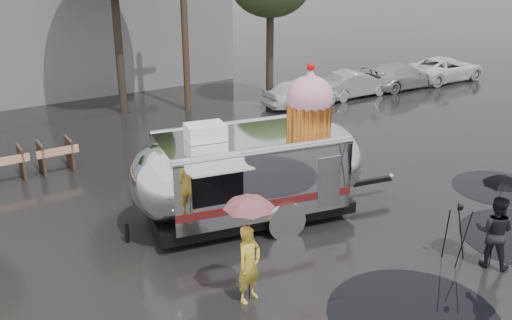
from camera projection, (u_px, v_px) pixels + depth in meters
ground at (358, 278)px, 13.30m from camera, size 120.00×120.00×0.00m
puddles at (399, 289)px, 12.88m from camera, size 15.75×10.59×0.01m
barricade_row at (6, 164)px, 18.32m from camera, size 4.30×0.80×1.00m
parked_cars at (384, 77)px, 28.32m from camera, size 13.20×1.90×1.50m
airstream_trailer at (253, 168)px, 15.47m from camera, size 7.69×3.41×4.19m
person_left at (249, 264)px, 12.24m from camera, size 0.70×0.58×1.69m
umbrella_pink at (249, 215)px, 11.84m from camera, size 1.25×1.25×2.40m
person_right at (495, 232)px, 13.51m from camera, size 0.83×0.95×1.73m
umbrella_black at (501, 190)px, 13.14m from camera, size 1.03×1.03×2.26m
tripod at (458, 229)px, 13.71m from camera, size 0.59×0.56×1.43m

